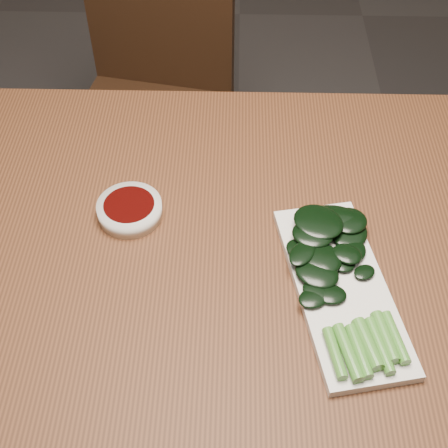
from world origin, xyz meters
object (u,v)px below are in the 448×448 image
(sauce_bowl, at_px, (130,210))
(gai_lan, at_px, (338,268))
(chair_far, at_px, (153,93))
(table, at_px, (239,281))
(serving_plate, at_px, (341,288))

(sauce_bowl, distance_m, gai_lan, 0.33)
(chair_far, relative_size, gai_lan, 2.91)
(chair_far, bearing_deg, table, -62.09)
(chair_far, height_order, sauce_bowl, chair_far)
(table, bearing_deg, gai_lan, -17.54)
(chair_far, xyz_separation_m, gai_lan, (0.37, -0.79, 0.29))
(chair_far, xyz_separation_m, sauce_bowl, (0.05, -0.67, 0.28))
(sauce_bowl, distance_m, serving_plate, 0.35)
(serving_plate, bearing_deg, gai_lan, 102.62)
(table, xyz_separation_m, serving_plate, (0.14, -0.07, 0.08))
(sauce_bowl, xyz_separation_m, serving_plate, (0.32, -0.14, -0.01))
(table, distance_m, chair_far, 0.80)
(table, xyz_separation_m, sauce_bowl, (-0.17, 0.07, 0.09))
(serving_plate, distance_m, gai_lan, 0.03)
(chair_far, bearing_deg, gai_lan, -54.15)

